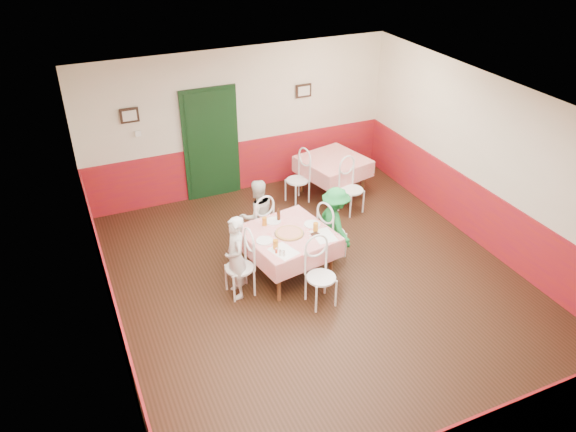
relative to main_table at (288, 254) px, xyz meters
name	(u,v)px	position (x,y,z in m)	size (l,w,h in m)	color
floor	(321,286)	(0.33, -0.49, -0.38)	(7.00, 7.00, 0.00)	black
ceiling	(328,110)	(0.33, -0.49, 2.42)	(7.00, 7.00, 0.00)	white
back_wall	(240,122)	(0.33, 3.01, 1.02)	(6.00, 0.10, 2.80)	beige
front_wall	(500,381)	(0.33, -3.99, 1.02)	(6.00, 0.10, 2.80)	beige
left_wall	(103,255)	(-2.67, -0.49, 1.02)	(0.10, 7.00, 2.80)	beige
right_wall	(493,168)	(3.33, -0.49, 1.02)	(0.10, 7.00, 2.80)	beige
wainscot_back	(242,166)	(0.33, 2.99, 0.12)	(6.00, 0.03, 1.00)	maroon
wainscot_left	(116,313)	(-2.65, -0.49, 0.12)	(0.03, 7.00, 1.00)	maroon
wainscot_right	(483,217)	(3.32, -0.49, 0.12)	(0.03, 7.00, 1.00)	maroon
door	(211,145)	(-0.27, 2.96, 0.68)	(0.96, 0.06, 2.10)	black
picture_left	(129,115)	(-1.67, 2.96, 1.48)	(0.32, 0.03, 0.26)	black
picture_right	(304,91)	(1.63, 2.96, 1.48)	(0.32, 0.03, 0.26)	black
thermostat	(138,134)	(-1.57, 2.96, 1.12)	(0.10, 0.03, 0.10)	white
main_table	(288,254)	(0.00, 0.00, 0.00)	(1.22, 1.22, 0.77)	red
second_table	(332,177)	(1.85, 2.06, 0.00)	(1.12, 1.12, 0.77)	red
chair_left	(239,268)	(-0.84, -0.15, 0.08)	(0.42, 0.42, 0.90)	white
chair_right	(332,233)	(0.84, 0.15, 0.08)	(0.42, 0.42, 0.90)	white
chair_far	(259,225)	(-0.15, 0.84, 0.08)	(0.42, 0.42, 0.90)	white
chair_near	(321,278)	(0.15, -0.84, 0.08)	(0.42, 0.42, 0.90)	white
chair_second_a	(297,180)	(1.10, 2.06, 0.08)	(0.42, 0.42, 0.90)	white
chair_second_b	(352,190)	(1.85, 1.31, 0.08)	(0.42, 0.42, 0.90)	white
pizza	(289,233)	(0.00, -0.04, 0.40)	(0.42, 0.42, 0.03)	#B74723
plate_left	(264,241)	(-0.41, -0.07, 0.39)	(0.25, 0.25, 0.01)	white
plate_right	(312,224)	(0.43, 0.06, 0.39)	(0.25, 0.25, 0.01)	white
plate_far	(273,221)	(-0.08, 0.39, 0.39)	(0.25, 0.25, 0.01)	white
glass_a	(276,244)	(-0.34, -0.32, 0.46)	(0.08, 0.08, 0.14)	#BF7219
glass_b	(316,227)	(0.40, -0.13, 0.46)	(0.08, 0.08, 0.14)	#BF7219
glass_c	(265,221)	(-0.24, 0.34, 0.45)	(0.07, 0.07, 0.14)	#BF7219
beer_bottle	(279,215)	(0.01, 0.38, 0.48)	(0.05, 0.05, 0.20)	#381C0A
shaker_a	(280,253)	(-0.34, -0.51, 0.43)	(0.04, 0.04, 0.09)	silver
shaker_b	(284,253)	(-0.30, -0.54, 0.43)	(0.04, 0.04, 0.09)	silver
shaker_c	(276,250)	(-0.37, -0.43, 0.43)	(0.04, 0.04, 0.09)	#B23319
menu_left	(283,251)	(-0.26, -0.43, 0.39)	(0.30, 0.40, 0.00)	white
menu_right	(324,236)	(0.45, -0.30, 0.39)	(0.30, 0.40, 0.00)	white
wallet	(315,234)	(0.35, -0.22, 0.40)	(0.11, 0.09, 0.02)	black
diner_left	(236,258)	(-0.89, -0.15, 0.28)	(0.47, 0.31, 1.30)	gray
diner_far	(257,215)	(-0.15, 0.89, 0.25)	(0.60, 0.47, 1.24)	gray
diner_right	(335,223)	(0.89, 0.15, 0.24)	(0.80, 0.46, 1.23)	gray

